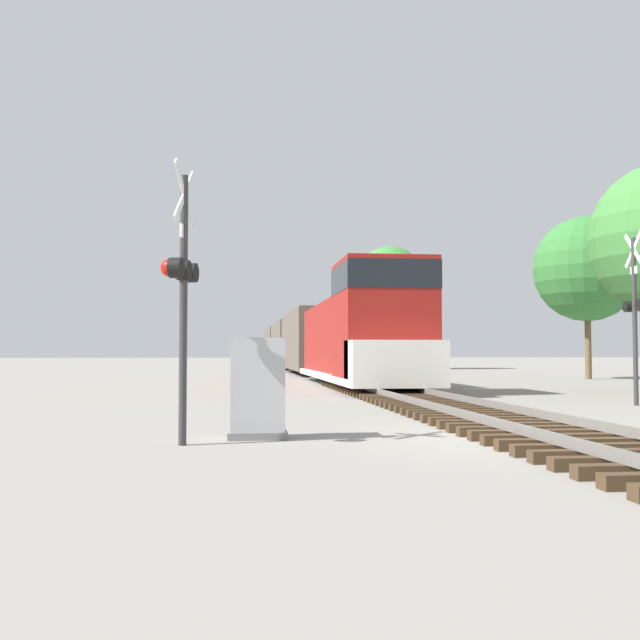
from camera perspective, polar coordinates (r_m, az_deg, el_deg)
ground_plane at (r=12.72m, az=16.53°, el=-8.59°), size 400.00×400.00×0.00m
rail_track_bed at (r=12.70m, az=16.52°, el=-7.98°), size 2.60×160.00×0.31m
freight_train at (r=55.52m, az=-1.46°, el=-1.81°), size 3.01×67.44×4.43m
crossing_signal_near at (r=11.37m, az=-10.50°, el=3.04°), size 0.52×1.01×4.19m
crossing_signal_far at (r=21.20m, az=22.91°, el=0.78°), size 0.35×1.01×4.54m
relay_cabinet at (r=12.05m, az=-4.79°, el=-5.24°), size 0.94×0.65×1.61m
tree_mid_background at (r=41.46m, az=19.67°, el=3.69°), size 5.50×5.50×8.50m
tree_deep_background at (r=63.18m, az=5.33°, el=2.86°), size 6.04×6.04×10.31m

